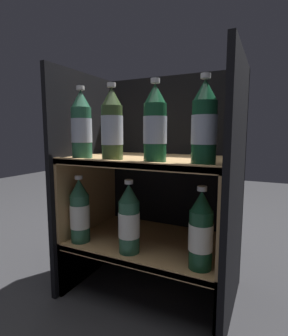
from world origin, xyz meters
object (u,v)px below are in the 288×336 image
(bottle_lower_front_2, at_px, (201,232))
(bottle_lower_front_0, at_px, (80,212))
(bottle_upper_front_3, at_px, (204,125))
(bottle_lower_front_1, at_px, (129,220))
(bottle_upper_front_1, at_px, (112,126))
(bottle_upper_front_0, at_px, (82,126))
(bottle_upper_front_2, at_px, (155,125))

(bottle_lower_front_2, bearing_deg, bottle_lower_front_0, 180.00)
(bottle_upper_front_3, relative_size, bottle_lower_front_1, 1.00)
(bottle_lower_front_0, bearing_deg, bottle_upper_front_3, 0.00)
(bottle_upper_front_1, height_order, bottle_upper_front_3, same)
(bottle_lower_front_1, distance_m, bottle_lower_front_2, 0.25)
(bottle_lower_front_0, bearing_deg, bottle_upper_front_0, 0.00)
(bottle_upper_front_1, height_order, bottle_upper_front_2, same)
(bottle_upper_front_0, distance_m, bottle_upper_front_1, 0.13)
(bottle_upper_front_2, xyz_separation_m, bottle_lower_front_2, (0.16, 0.00, -0.33))
(bottle_upper_front_0, height_order, bottle_upper_front_2, same)
(bottle_upper_front_3, xyz_separation_m, bottle_lower_front_1, (-0.25, 0.00, -0.33))
(bottle_upper_front_2, bearing_deg, bottle_lower_front_0, 180.00)
(bottle_upper_front_0, distance_m, bottle_lower_front_2, 0.55)
(bottle_upper_front_1, relative_size, bottle_upper_front_3, 1.00)
(bottle_lower_front_0, bearing_deg, bottle_lower_front_2, 0.00)
(bottle_lower_front_1, bearing_deg, bottle_upper_front_3, 0.00)
(bottle_lower_front_1, relative_size, bottle_lower_front_2, 1.00)
(bottle_lower_front_0, height_order, bottle_lower_front_1, same)
(bottle_upper_front_0, distance_m, bottle_lower_front_1, 0.38)
(bottle_upper_front_3, height_order, bottle_lower_front_2, bottle_upper_front_3)
(bottle_upper_front_0, bearing_deg, bottle_lower_front_1, 0.00)
(bottle_upper_front_2, bearing_deg, bottle_upper_front_3, 0.00)
(bottle_upper_front_1, bearing_deg, bottle_upper_front_3, -0.00)
(bottle_lower_front_0, bearing_deg, bottle_lower_front_1, 0.00)
(bottle_lower_front_0, xyz_separation_m, bottle_lower_front_2, (0.47, 0.00, 0.00))
(bottle_lower_front_0, distance_m, bottle_lower_front_2, 0.47)
(bottle_upper_front_2, distance_m, bottle_lower_front_0, 0.45)
(bottle_upper_front_1, relative_size, bottle_lower_front_0, 1.00)
(bottle_upper_front_3, bearing_deg, bottle_upper_front_0, 180.00)
(bottle_upper_front_3, relative_size, bottle_lower_front_0, 1.00)
(bottle_upper_front_2, bearing_deg, bottle_lower_front_2, 0.00)
(bottle_lower_front_0, height_order, bottle_lower_front_2, same)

